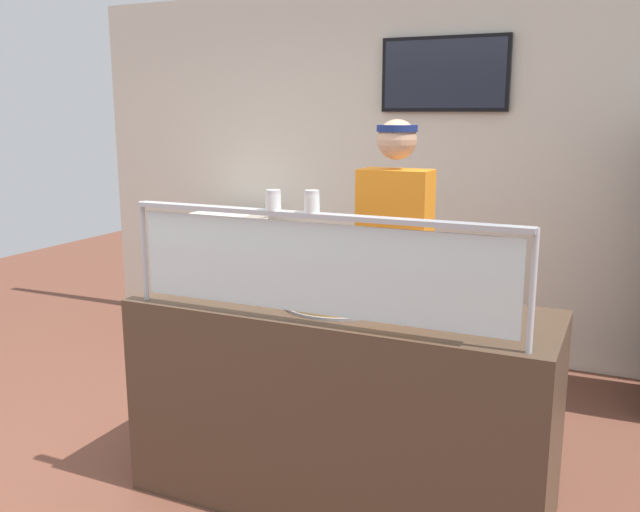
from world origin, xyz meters
TOP-DOWN VIEW (x-y plane):
  - ground_plane at (0.95, 1.00)m, footprint 12.00×12.00m
  - shop_rear_unit at (0.95, 2.59)m, footprint 6.30×0.13m
  - serving_counter at (0.95, 0.35)m, footprint 1.90×0.69m
  - sneeze_guard at (0.95, 0.06)m, footprint 1.73×0.06m
  - pizza_tray at (0.94, 0.36)m, footprint 0.52×0.52m
  - pizza_server at (0.97, 0.34)m, footprint 0.08×0.28m
  - parmesan_shaker at (0.77, 0.06)m, footprint 0.06×0.06m
  - pepper_flake_shaker at (0.94, 0.06)m, footprint 0.06×0.06m
  - worker_figure at (0.95, 1.08)m, footprint 0.41×0.50m
  - prep_shelf at (-0.76, 2.10)m, footprint 0.70×0.55m
  - pizza_box_stack at (-0.76, 2.10)m, footprint 0.50×0.50m

SIDE VIEW (x-z plane):
  - ground_plane at x=0.95m, z-range 0.00..0.00m
  - prep_shelf at x=-0.76m, z-range 0.00..0.85m
  - serving_counter at x=0.95m, z-range 0.00..0.95m
  - pizza_box_stack at x=-0.76m, z-range 0.85..1.03m
  - pizza_tray at x=0.94m, z-range 0.95..0.99m
  - pizza_server at x=0.97m, z-range 0.99..0.99m
  - worker_figure at x=0.95m, z-range 0.13..1.89m
  - sneeze_guard at x=0.95m, z-range 1.01..1.46m
  - shop_rear_unit at x=0.95m, z-range 0.01..2.71m
  - parmesan_shaker at x=0.77m, z-range 1.40..1.48m
  - pepper_flake_shaker at x=0.94m, z-range 1.40..1.49m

